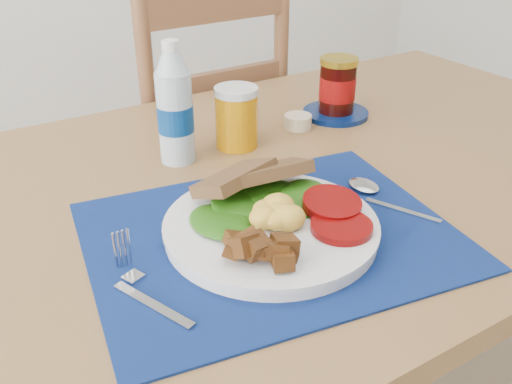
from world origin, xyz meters
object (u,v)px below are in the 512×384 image
Objects in this scene: jam_on_saucer at (337,91)px; chair_far at (199,124)px; breakfast_plate at (269,224)px; juice_glass at (237,119)px; water_bottle at (175,110)px.

chair_far is at bearing 103.12° from jam_on_saucer.
breakfast_plate is 0.33m from juice_glass.
chair_far is 0.60m from water_bottle.
jam_on_saucer is at bearing 5.25° from juice_glass.
breakfast_plate is at bearing -139.61° from jam_on_saucer.
juice_glass is 0.78× the size of jam_on_saucer.
breakfast_plate is 0.50m from jam_on_saucer.
juice_glass reaches higher than breakfast_plate.
chair_far is 5.45× the size of water_bottle.
jam_on_saucer is at bearing 101.90° from chair_far.
breakfast_plate is 1.38× the size of water_bottle.
jam_on_saucer is (0.38, 0.33, 0.03)m from breakfast_plate.
jam_on_saucer is at bearing 31.49° from breakfast_plate.
breakfast_plate is 0.31m from water_bottle.
jam_on_saucer reaches higher than breakfast_plate.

